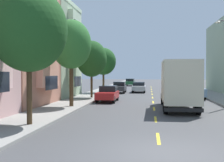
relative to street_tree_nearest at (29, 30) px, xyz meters
name	(u,v)px	position (x,y,z in m)	size (l,w,h in m)	color
ground_plane	(152,93)	(6.40, 26.22, -4.91)	(160.00, 160.00, 0.00)	#424244
sidewalk_left	(99,93)	(-0.70, 24.22, -4.84)	(3.20, 120.00, 0.14)	gray
sidewalk_right	(208,94)	(13.50, 24.22, -4.84)	(3.20, 120.00, 0.14)	gray
lane_centerline_dashes	(152,96)	(6.40, 20.72, -4.91)	(0.14, 47.20, 0.01)	yellow
townhouse_third_sage	(29,52)	(-7.33, 16.95, 0.11)	(10.88, 8.33, 10.44)	#99AD8E
street_tree_nearest	(29,30)	(0.00, 0.00, 0.00)	(3.88, 3.88, 6.92)	#47331E
street_tree_second	(71,45)	(0.00, 7.98, 0.03)	(3.12, 3.12, 6.73)	#47331E
street_tree_third	(92,59)	(0.00, 15.97, -0.71)	(3.21, 3.21, 5.98)	#47331E
street_tree_farthest	(103,61)	(0.00, 23.95, -0.67)	(3.32, 3.32, 5.91)	#47331E
delivery_box_truck	(179,83)	(8.20, 8.00, -2.90)	(2.49, 8.02, 3.59)	beige
parked_hatchback_red	(108,94)	(2.14, 13.07, -4.15)	(1.79, 4.02, 1.50)	#AD1E1E
parked_wagon_forest	(130,82)	(2.07, 46.75, -4.11)	(1.95, 4.75, 1.50)	#194C28
parked_hatchback_charcoal	(119,87)	(1.98, 25.13, -4.15)	(1.77, 4.01, 1.50)	#333338
parked_pickup_black	(182,86)	(10.66, 27.99, -4.08)	(2.10, 5.34, 1.73)	black
parked_pickup_sky	(192,91)	(10.63, 18.00, -4.08)	(2.09, 5.33, 1.73)	#7A9EC6
parked_wagon_white	(172,82)	(10.82, 47.60, -4.11)	(1.89, 4.73, 1.50)	silver
parked_pickup_navy	(175,83)	(10.64, 38.87, -4.08)	(2.12, 5.34, 1.73)	navy
moving_silver_sedan	(139,87)	(4.60, 26.77, -4.16)	(1.80, 4.50, 1.43)	#B2B5BA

